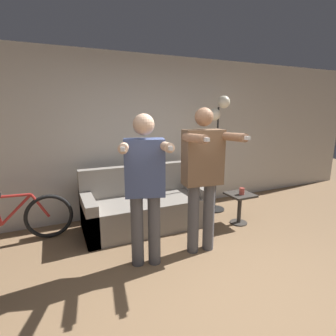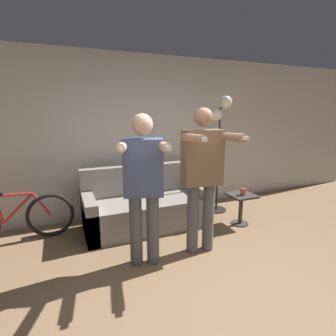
{
  "view_description": "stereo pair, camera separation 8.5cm",
  "coord_description": "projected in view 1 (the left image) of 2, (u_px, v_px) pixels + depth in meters",
  "views": [
    {
      "loc": [
        -1.34,
        -1.64,
        1.73
      ],
      "look_at": [
        0.02,
        1.4,
        0.99
      ],
      "focal_mm": 28.0,
      "sensor_mm": 36.0,
      "label": 1
    },
    {
      "loc": [
        -1.27,
        -1.68,
        1.73
      ],
      "look_at": [
        0.02,
        1.4,
        0.99
      ],
      "focal_mm": 28.0,
      "sensor_mm": 36.0,
      "label": 2
    }
  ],
  "objects": [
    {
      "name": "person_left",
      "position": [
        145.0,
        181.0,
        2.8
      ],
      "size": [
        0.62,
        0.76,
        1.7
      ],
      "rotation": [
        0.0,
        0.0,
        -0.29
      ],
      "color": "#56565B",
      "rests_on": "ground_plane"
    },
    {
      "name": "floor_lamp",
      "position": [
        218.0,
        125.0,
        4.34
      ],
      "size": [
        0.38,
        0.35,
        1.96
      ],
      "color": "black",
      "rests_on": "ground_plane"
    },
    {
      "name": "ground_plane",
      "position": [
        229.0,
        305.0,
        2.38
      ],
      "size": [
        16.0,
        16.0,
        0.0
      ],
      "primitive_type": "plane",
      "color": "#846647"
    },
    {
      "name": "bicycle",
      "position": [
        11.0,
        221.0,
        3.39
      ],
      "size": [
        1.52,
        0.07,
        0.71
      ],
      "color": "black",
      "rests_on": "ground_plane"
    },
    {
      "name": "wall_back",
      "position": [
        139.0,
        137.0,
        4.34
      ],
      "size": [
        10.0,
        0.05,
        2.6
      ],
      "color": "beige",
      "rests_on": "ground_plane"
    },
    {
      "name": "cup",
      "position": [
        242.0,
        191.0,
        3.95
      ],
      "size": [
        0.08,
        0.08,
        0.1
      ],
      "color": "#B7473D",
      "rests_on": "side_table"
    },
    {
      "name": "side_table",
      "position": [
        240.0,
        203.0,
        4.03
      ],
      "size": [
        0.38,
        0.38,
        0.48
      ],
      "color": "#38332D",
      "rests_on": "ground_plane"
    },
    {
      "name": "couch",
      "position": [
        146.0,
        208.0,
        3.96
      ],
      "size": [
        1.83,
        0.8,
        0.89
      ],
      "color": "gray",
      "rests_on": "ground_plane"
    },
    {
      "name": "person_right",
      "position": [
        203.0,
        171.0,
        3.08
      ],
      "size": [
        0.58,
        0.72,
        1.76
      ],
      "rotation": [
        0.0,
        0.0,
        -0.11
      ],
      "color": "#56565B",
      "rests_on": "ground_plane"
    },
    {
      "name": "cat",
      "position": [
        152.0,
        159.0,
        4.15
      ],
      "size": [
        0.48,
        0.13,
        0.2
      ],
      "color": "#B7AD9E",
      "rests_on": "couch"
    }
  ]
}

